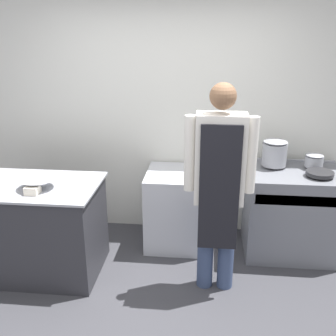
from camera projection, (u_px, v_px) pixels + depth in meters
ground_plane at (146, 329)px, 3.04m from camera, size 14.00×14.00×0.00m
wall_back at (168, 112)px, 4.19m from camera, size 8.00×0.05×2.70m
prep_counter at (35, 228)px, 3.66m from camera, size 1.25×0.77×0.88m
stove at (292, 212)px, 3.98m from camera, size 0.92×0.69×0.89m
fridge_unit at (176, 208)px, 4.15m from camera, size 0.61×0.65×0.80m
person_cook at (219, 180)px, 3.21m from camera, size 0.58×0.24×1.82m
mixing_bowl at (39, 183)px, 3.42m from camera, size 0.32×0.32×0.09m
plastic_tub at (33, 190)px, 3.30m from camera, size 0.11×0.11×0.07m
stock_pot at (275, 152)px, 3.92m from camera, size 0.24×0.24×0.27m
saute_pan at (320, 173)px, 3.69m from camera, size 0.26×0.26×0.04m
sauce_pot at (314, 160)px, 3.90m from camera, size 0.18×0.18×0.13m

